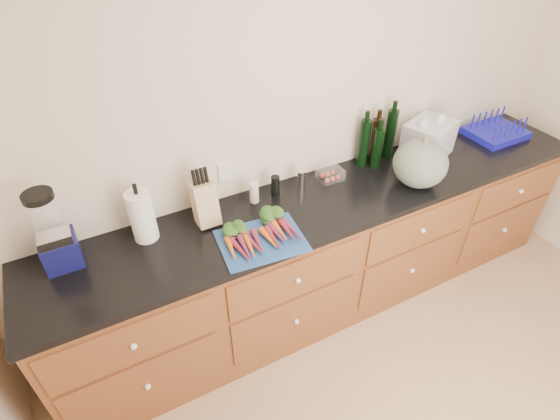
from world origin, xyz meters
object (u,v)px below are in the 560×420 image
squash (420,163)px  knife_block (205,203)px  dish_rack (496,131)px  cutting_board (261,241)px  paper_towel (142,216)px  carrots (258,233)px  tomato_box (330,174)px  blender_appliance (54,235)px

squash → knife_block: bearing=168.4°
dish_rack → knife_block: bearing=178.5°
cutting_board → paper_towel: size_ratio=1.53×
cutting_board → carrots: carrots is taller
carrots → tomato_box: tomato_box is taller
carrots → knife_block: knife_block is taller
blender_appliance → dish_rack: 2.99m
paper_towel → dish_rack: bearing=-1.8°
squash → blender_appliance: blender_appliance is taller
blender_appliance → paper_towel: 0.42m
knife_block → dish_rack: bearing=-1.5°
squash → dish_rack: (0.94, 0.21, -0.11)m
paper_towel → tomato_box: size_ratio=1.93×
squash → knife_block: 1.32m
knife_block → blender_appliance: bearing=178.6°
carrots → tomato_box: 0.71m
dish_rack → paper_towel: bearing=178.2°
knife_block → paper_towel: bearing=176.6°
tomato_box → cutting_board: bearing=-153.0°
blender_appliance → tomato_box: size_ratio=2.86×
cutting_board → tomato_box: size_ratio=2.95×
cutting_board → paper_towel: 0.63m
tomato_box → carrots: bearing=-155.6°
cutting_board → carrots: size_ratio=1.19×
cutting_board → tomato_box: 0.73m
paper_towel → blender_appliance: bearing=-179.7°
tomato_box → dish_rack: dish_rack is taller
paper_towel → knife_block: 0.34m
cutting_board → knife_block: size_ratio=1.81×
squash → knife_block: squash is taller
squash → tomato_box: bearing=146.7°
cutting_board → blender_appliance: bearing=161.4°
cutting_board → squash: bearing=1.8°
knife_block → tomato_box: (0.84, 0.03, -0.09)m
paper_towel → tomato_box: 1.18m
carrots → tomato_box: (0.65, 0.29, 0.00)m
squash → knife_block: size_ratio=1.34×
blender_appliance → knife_block: bearing=-1.4°
cutting_board → squash: size_ratio=1.35×
squash → tomato_box: squash is taller
paper_towel → knife_block: (0.33, -0.02, -0.02)m
dish_rack → tomato_box: bearing=176.3°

